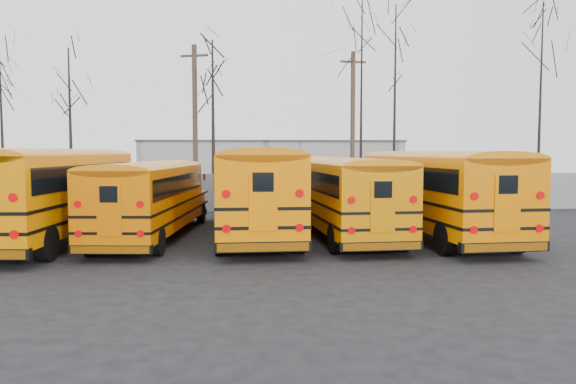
{
  "coord_description": "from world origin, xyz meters",
  "views": [
    {
      "loc": [
        -0.07,
        -17.8,
        3.18
      ],
      "look_at": [
        1.5,
        3.96,
        1.6
      ],
      "focal_mm": 35.0,
      "sensor_mm": 36.0,
      "label": 1
    }
  ],
  "objects": [
    {
      "name": "bus_e",
      "position": [
        6.82,
        2.56,
        1.9
      ],
      "size": [
        3.55,
        11.77,
        3.25
      ],
      "rotation": [
        0.0,
        0.0,
        0.08
      ],
      "color": "black",
      "rests_on": "ground"
    },
    {
      "name": "distant_building",
      "position": [
        2.0,
        32.0,
        2.0
      ],
      "size": [
        22.0,
        8.0,
        4.0
      ],
      "primitive_type": "cube",
      "color": "#A9A8A4",
      "rests_on": "ground"
    },
    {
      "name": "bus_c",
      "position": [
        0.13,
        3.17,
        1.97
      ],
      "size": [
        3.27,
        12.1,
        3.36
      ],
      "rotation": [
        0.0,
        0.0,
        0.04
      ],
      "color": "black",
      "rests_on": "ground"
    },
    {
      "name": "tree_1",
      "position": [
        -14.7,
        16.96,
        4.87
      ],
      "size": [
        0.26,
        0.26,
        9.74
      ],
      "primitive_type": "cone",
      "color": "black",
      "rests_on": "ground"
    },
    {
      "name": "tree_5",
      "position": [
        9.33,
        17.75,
        6.23
      ],
      "size": [
        0.26,
        0.26,
        12.46
      ],
      "primitive_type": "cone",
      "color": "black",
      "rests_on": "ground"
    },
    {
      "name": "tree_2",
      "position": [
        -10.88,
        17.53,
        4.73
      ],
      "size": [
        0.26,
        0.26,
        9.45
      ],
      "primitive_type": "cone",
      "color": "black",
      "rests_on": "ground"
    },
    {
      "name": "tree_6",
      "position": [
        18.18,
        16.29,
        6.21
      ],
      "size": [
        0.26,
        0.26,
        12.42
      ],
      "primitive_type": "cone",
      "color": "black",
      "rests_on": "ground"
    },
    {
      "name": "utility_pole_right",
      "position": [
        6.6,
        17.67,
        4.85
      ],
      "size": [
        1.68,
        0.34,
        9.45
      ],
      "rotation": [
        0.0,
        0.0,
        0.13
      ],
      "color": "#4F3A2D",
      "rests_on": "ground"
    },
    {
      "name": "tree_3",
      "position": [
        -2.02,
        14.46,
        4.72
      ],
      "size": [
        0.26,
        0.26,
        9.44
      ],
      "primitive_type": "cone",
      "color": "black",
      "rests_on": "ground"
    },
    {
      "name": "utility_pole_left",
      "position": [
        -3.05,
        14.61,
        4.72
      ],
      "size": [
        1.6,
        0.6,
        9.19
      ],
      "rotation": [
        0.0,
        0.0,
        -0.3
      ],
      "color": "#443126",
      "rests_on": "ground"
    },
    {
      "name": "fence",
      "position": [
        0.0,
        12.0,
        1.0
      ],
      "size": [
        40.0,
        0.04,
        2.0
      ],
      "primitive_type": "cube",
      "color": "gray",
      "rests_on": "ground"
    },
    {
      "name": "bus_a",
      "position": [
        -6.81,
        2.5,
        1.95
      ],
      "size": [
        3.53,
        12.06,
        3.33
      ],
      "rotation": [
        0.0,
        0.0,
        -0.07
      ],
      "color": "black",
      "rests_on": "ground"
    },
    {
      "name": "ground",
      "position": [
        0.0,
        0.0,
        0.0
      ],
      "size": [
        120.0,
        120.0,
        0.0
      ],
      "primitive_type": "plane",
      "color": "black",
      "rests_on": "ground"
    },
    {
      "name": "tree_4",
      "position": [
        6.92,
        16.58,
        6.32
      ],
      "size": [
        0.26,
        0.26,
        12.64
      ],
      "primitive_type": "cone",
      "color": "black",
      "rests_on": "ground"
    },
    {
      "name": "bus_b",
      "position": [
        -3.56,
        2.65,
        1.68
      ],
      "size": [
        3.21,
        10.39,
        2.87
      ],
      "rotation": [
        0.0,
        0.0,
        -0.09
      ],
      "color": "black",
      "rests_on": "ground"
    },
    {
      "name": "bus_d",
      "position": [
        3.46,
        2.79,
        1.76
      ],
      "size": [
        3.25,
        10.89,
        3.01
      ],
      "rotation": [
        0.0,
        0.0,
        0.07
      ],
      "color": "black",
      "rests_on": "ground"
    }
  ]
}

